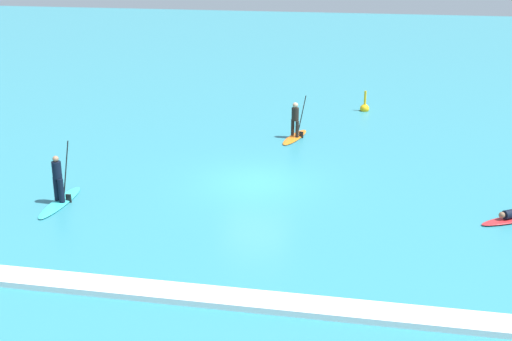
% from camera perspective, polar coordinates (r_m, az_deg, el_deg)
% --- Properties ---
extents(ground_plane, '(120.00, 120.00, 0.00)m').
position_cam_1_polar(ground_plane, '(26.10, 0.00, -1.03)').
color(ground_plane, teal).
rests_on(ground_plane, ground).
extents(surfer_on_orange_board, '(1.19, 2.79, 2.09)m').
position_cam_1_polar(surfer_on_orange_board, '(31.72, 3.35, 3.65)').
color(surfer_on_orange_board, orange).
rests_on(surfer_on_orange_board, ground_plane).
extents(surfer_on_teal_board, '(0.81, 3.10, 2.35)m').
position_cam_1_polar(surfer_on_teal_board, '(24.96, -16.42, -1.71)').
color(surfer_on_teal_board, '#33C6CC').
rests_on(surfer_on_teal_board, ground_plane).
extents(marker_buoy, '(0.50, 0.50, 1.24)m').
position_cam_1_polar(marker_buoy, '(37.21, 9.24, 5.30)').
color(marker_buoy, yellow).
rests_on(marker_buoy, ground_plane).
extents(wave_crest, '(23.39, 0.90, 0.18)m').
position_cam_1_polar(wave_crest, '(18.19, -5.39, -10.51)').
color(wave_crest, white).
rests_on(wave_crest, ground_plane).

